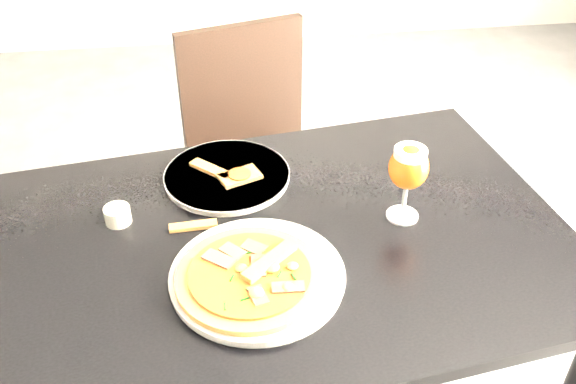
{
  "coord_description": "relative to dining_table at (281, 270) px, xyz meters",
  "views": [
    {
      "loc": [
        0.09,
        -0.78,
        1.61
      ],
      "look_at": [
        0.23,
        0.27,
        0.83
      ],
      "focal_mm": 40.0,
      "sensor_mm": 36.0,
      "label": 1
    }
  ],
  "objects": [
    {
      "name": "chair_far",
      "position": [
        0.01,
        0.68,
        -0.17
      ],
      "size": [
        0.51,
        0.51,
        0.9
      ],
      "rotation": [
        0.0,
        0.0,
        0.28
      ],
      "color": "black",
      "rests_on": "ground"
    },
    {
      "name": "beer_glass",
      "position": [
        0.27,
        0.04,
        0.22
      ],
      "size": [
        0.08,
        0.08,
        0.18
      ],
      "color": "silver",
      "rests_on": "dining_table"
    },
    {
      "name": "plate_second",
      "position": [
        -0.1,
        0.23,
        0.1
      ],
      "size": [
        0.35,
        0.35,
        0.02
      ],
      "primitive_type": "cylinder",
      "rotation": [
        0.0,
        0.0,
        -0.26
      ],
      "color": "silver",
      "rests_on": "dining_table"
    },
    {
      "name": "dining_table",
      "position": [
        0.0,
        0.0,
        0.0
      ],
      "size": [
        1.3,
        0.96,
        0.75
      ],
      "rotation": [
        0.0,
        0.0,
        0.14
      ],
      "color": "black",
      "rests_on": "ground"
    },
    {
      "name": "plate_main",
      "position": [
        -0.06,
        -0.12,
        0.1
      ],
      "size": [
        0.34,
        0.34,
        0.02
      ],
      "primitive_type": "cylinder",
      "rotation": [
        0.0,
        0.0,
        0.02
      ],
      "color": "silver",
      "rests_on": "dining_table"
    },
    {
      "name": "crust_scraps",
      "position": [
        -0.09,
        0.22,
        0.11
      ],
      "size": [
        0.17,
        0.13,
        0.01
      ],
      "rotation": [
        0.0,
        0.0,
        -0.32
      ],
      "color": "brown",
      "rests_on": "plate_second"
    },
    {
      "name": "pizza",
      "position": [
        -0.07,
        -0.13,
        0.12
      ],
      "size": [
        0.28,
        0.28,
        0.03
      ],
      "rotation": [
        0.0,
        0.0,
        0.41
      ],
      "color": "brown",
      "rests_on": "plate_main"
    },
    {
      "name": "sauce_cup",
      "position": [
        -0.34,
        0.1,
        0.11
      ],
      "size": [
        0.06,
        0.06,
        0.04
      ],
      "color": "beige",
      "rests_on": "dining_table"
    },
    {
      "name": "loose_crust",
      "position": [
        -0.18,
        0.06,
        0.09
      ],
      "size": [
        0.1,
        0.03,
        0.01
      ],
      "primitive_type": "cube",
      "rotation": [
        0.0,
        0.0,
        0.06
      ],
      "color": "brown",
      "rests_on": "dining_table"
    }
  ]
}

